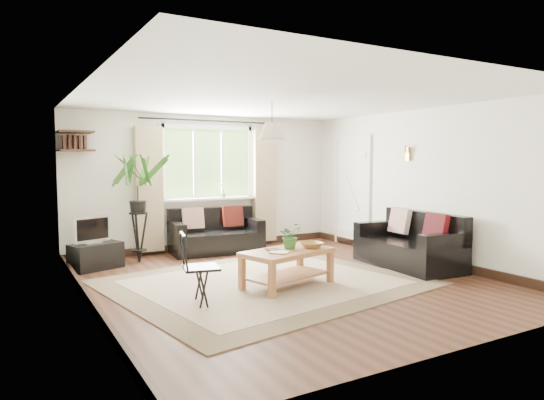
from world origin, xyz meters
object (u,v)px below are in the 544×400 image
palm_stand (138,208)px  folding_chair (201,269)px  sofa_back (216,232)px  coffee_table (287,268)px  sofa_right (408,241)px  tv_stand (96,256)px

palm_stand → folding_chair: palm_stand is taller
sofa_back → coffee_table: 2.59m
sofa_back → coffee_table: size_ratio=1.34×
sofa_right → folding_chair: bearing=-80.9°
coffee_table → palm_stand: bearing=116.9°
sofa_back → folding_chair: size_ratio=1.92×
tv_stand → folding_chair: 2.56m
sofa_right → folding_chair: 3.43m
tv_stand → folding_chair: bearing=-94.3°
sofa_right → folding_chair: size_ratio=2.06×
sofa_right → folding_chair: folding_chair is taller
sofa_back → tv_stand: 2.08m
sofa_back → sofa_right: bearing=-45.4°
palm_stand → folding_chair: size_ratio=2.12×
coffee_table → palm_stand: 2.81m
sofa_back → tv_stand: size_ratio=2.18×
palm_stand → sofa_right: bearing=-34.4°
sofa_back → sofa_right: sofa_right is taller
palm_stand → folding_chair: bearing=-89.6°
coffee_table → folding_chair: 1.25m
sofa_back → sofa_right: size_ratio=0.93×
tv_stand → sofa_back: bearing=-11.5°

